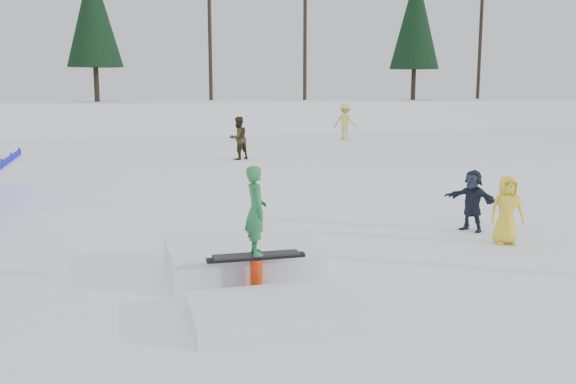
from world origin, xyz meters
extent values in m
plane|color=white|center=(0.00, 0.00, 0.00)|extent=(120.00, 120.00, 0.00)
cube|color=white|center=(0.00, 30.00, 1.20)|extent=(60.00, 14.00, 2.40)
cube|color=white|center=(0.00, 16.00, 0.40)|extent=(50.00, 18.00, 0.80)
cylinder|color=black|center=(-6.50, 10.40, 0.55)|extent=(0.05, 0.05, 1.10)
cylinder|color=black|center=(-6.50, 12.30, 0.55)|extent=(0.05, 0.05, 1.10)
cylinder|color=black|center=(-6.50, 14.20, 0.55)|extent=(0.05, 0.05, 1.10)
cylinder|color=black|center=(-4.00, 28.50, 3.40)|extent=(0.30, 0.30, 2.00)
cone|color=black|center=(-4.00, 28.50, 7.38)|extent=(3.20, 3.20, 5.95)
cylinder|color=black|center=(3.00, 30.50, 7.15)|extent=(0.24, 0.24, 9.50)
cylinder|color=black|center=(9.00, 29.50, 6.40)|extent=(0.24, 0.24, 8.00)
cylinder|color=black|center=(16.00, 28.00, 3.40)|extent=(0.30, 0.30, 2.00)
cone|color=black|center=(16.00, 28.00, 7.55)|extent=(3.20, 3.20, 6.30)
cylinder|color=black|center=(22.00, 30.00, 7.65)|extent=(0.24, 0.24, 10.50)
imported|color=#2D2511|center=(1.08, 10.83, 1.55)|extent=(0.91, 0.85, 1.49)
imported|color=#D5CA56|center=(7.47, 17.55, 1.65)|extent=(1.26, 1.18, 1.71)
imported|color=yellow|center=(4.97, 0.65, 0.74)|extent=(0.81, 0.62, 1.47)
imported|color=#1C2233|center=(4.92, 1.94, 0.72)|extent=(1.01, 1.38, 1.44)
cube|color=white|center=(-0.92, -0.02, 0.27)|extent=(2.60, 2.20, 0.54)
cube|color=white|center=(-0.92, -2.52, 0.15)|extent=(2.40, 1.60, 0.30)
cylinder|color=red|center=(-0.92, -1.32, 0.03)|extent=(0.44, 0.44, 0.06)
cylinder|color=red|center=(-0.92, -1.32, 0.30)|extent=(0.20, 0.20, 0.60)
cube|color=black|center=(-0.92, -1.32, 0.63)|extent=(1.60, 0.16, 0.06)
cube|color=black|center=(-0.92, -1.32, 0.68)|extent=(1.40, 0.28, 0.03)
imported|color=#257B3C|center=(-0.92, -1.32, 1.40)|extent=(0.34, 0.52, 1.42)
camera|label=1|loc=(-3.01, -11.09, 3.36)|focal=40.00mm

